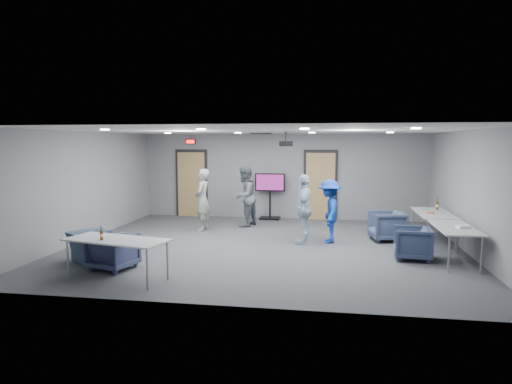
# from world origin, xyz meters

# --- Properties ---
(floor) EXTENTS (9.00, 9.00, 0.00)m
(floor) POSITION_xyz_m (0.00, 0.00, 0.00)
(floor) COLOR #313438
(floor) RESTS_ON ground
(ceiling) EXTENTS (9.00, 9.00, 0.00)m
(ceiling) POSITION_xyz_m (0.00, 0.00, 2.70)
(ceiling) COLOR silver
(ceiling) RESTS_ON wall_back
(wall_back) EXTENTS (9.00, 0.02, 2.70)m
(wall_back) POSITION_xyz_m (0.00, 4.00, 1.35)
(wall_back) COLOR slate
(wall_back) RESTS_ON floor
(wall_front) EXTENTS (9.00, 0.02, 2.70)m
(wall_front) POSITION_xyz_m (0.00, -4.00, 1.35)
(wall_front) COLOR slate
(wall_front) RESTS_ON floor
(wall_left) EXTENTS (0.02, 8.00, 2.70)m
(wall_left) POSITION_xyz_m (-4.50, 0.00, 1.35)
(wall_left) COLOR slate
(wall_left) RESTS_ON floor
(wall_right) EXTENTS (0.02, 8.00, 2.70)m
(wall_right) POSITION_xyz_m (4.50, 0.00, 1.35)
(wall_right) COLOR slate
(wall_right) RESTS_ON floor
(door_left) EXTENTS (1.06, 0.17, 2.24)m
(door_left) POSITION_xyz_m (-3.00, 3.95, 1.07)
(door_left) COLOR black
(door_left) RESTS_ON wall_back
(door_right) EXTENTS (1.06, 0.17, 2.24)m
(door_right) POSITION_xyz_m (1.20, 3.95, 1.07)
(door_right) COLOR black
(door_right) RESTS_ON wall_back
(exit_sign) EXTENTS (0.32, 0.08, 0.16)m
(exit_sign) POSITION_xyz_m (-3.00, 3.93, 2.45)
(exit_sign) COLOR black
(exit_sign) RESTS_ON wall_back
(hvac_diffuser) EXTENTS (0.60, 0.60, 0.03)m
(hvac_diffuser) POSITION_xyz_m (-0.50, 2.80, 2.69)
(hvac_diffuser) COLOR black
(hvac_diffuser) RESTS_ON ceiling
(downlights) EXTENTS (6.18, 3.78, 0.02)m
(downlights) POSITION_xyz_m (0.00, 0.00, 2.68)
(downlights) COLOR white
(downlights) RESTS_ON ceiling
(person_a) EXTENTS (0.43, 0.64, 1.71)m
(person_a) POSITION_xyz_m (-1.97, 1.64, 0.85)
(person_a) COLOR gray
(person_a) RESTS_ON floor
(person_b) EXTENTS (0.91, 1.02, 1.76)m
(person_b) POSITION_xyz_m (-0.94, 2.41, 0.88)
(person_b) COLOR slate
(person_b) RESTS_ON floor
(person_c) EXTENTS (0.43, 0.99, 1.67)m
(person_c) POSITION_xyz_m (0.88, 0.45, 0.84)
(person_c) COLOR #A7C0D7
(person_c) RESTS_ON floor
(person_d) EXTENTS (0.61, 1.02, 1.55)m
(person_d) POSITION_xyz_m (1.48, 0.63, 0.77)
(person_d) COLOR #173795
(person_d) RESTS_ON floor
(chair_right_a) EXTENTS (0.93, 0.91, 0.73)m
(chair_right_a) POSITION_xyz_m (2.90, 1.08, 0.37)
(chair_right_a) COLOR #3B4866
(chair_right_a) RESTS_ON floor
(chair_right_b) EXTENTS (0.81, 0.79, 0.68)m
(chair_right_b) POSITION_xyz_m (3.21, -0.71, 0.34)
(chair_right_b) COLOR #343E5B
(chair_right_b) RESTS_ON floor
(chair_front_a) EXTENTS (0.92, 0.94, 0.71)m
(chair_front_a) POSITION_xyz_m (-2.61, -2.40, 0.36)
(chair_front_a) COLOR #373F5F
(chair_front_a) RESTS_ON floor
(chair_front_b) EXTENTS (1.28, 1.25, 0.63)m
(chair_front_b) POSITION_xyz_m (-3.18, -2.02, 0.32)
(chair_front_b) COLOR #3A4D64
(chair_front_b) RESTS_ON floor
(table_right_a) EXTENTS (0.79, 1.89, 0.73)m
(table_right_a) POSITION_xyz_m (4.00, 1.09, 0.69)
(table_right_a) COLOR #BCBEC1
(table_right_a) RESTS_ON floor
(table_right_b) EXTENTS (0.73, 1.76, 0.73)m
(table_right_b) POSITION_xyz_m (4.00, -0.81, 0.68)
(table_right_b) COLOR #BCBEC1
(table_right_b) RESTS_ON floor
(table_front_left) EXTENTS (1.97, 1.15, 0.73)m
(table_front_left) POSITION_xyz_m (-2.23, -3.00, 0.69)
(table_front_left) COLOR #BCBEC1
(table_front_left) RESTS_ON floor
(bottle_front) EXTENTS (0.06, 0.06, 0.24)m
(bottle_front) POSITION_xyz_m (-2.45, -3.11, 0.82)
(bottle_front) COLOR #5C360F
(bottle_front) RESTS_ON table_front_left
(bottle_right) EXTENTS (0.08, 0.08, 0.29)m
(bottle_right) POSITION_xyz_m (4.20, 1.63, 0.84)
(bottle_right) COLOR #5C360F
(bottle_right) RESTS_ON table_right_a
(snack_box) EXTENTS (0.19, 0.15, 0.04)m
(snack_box) POSITION_xyz_m (3.89, 0.89, 0.75)
(snack_box) COLOR #B3522C
(snack_box) RESTS_ON table_right_a
(wrapper) EXTENTS (0.28, 0.22, 0.06)m
(wrapper) POSITION_xyz_m (4.14, -0.93, 0.76)
(wrapper) COLOR white
(wrapper) RESTS_ON table_right_b
(tv_stand) EXTENTS (0.95, 0.45, 1.46)m
(tv_stand) POSITION_xyz_m (-0.37, 3.75, 0.83)
(tv_stand) COLOR black
(tv_stand) RESTS_ON floor
(projector) EXTENTS (0.37, 0.34, 0.35)m
(projector) POSITION_xyz_m (0.39, 0.86, 2.41)
(projector) COLOR black
(projector) RESTS_ON ceiling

